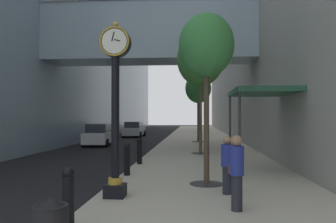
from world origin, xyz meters
TOP-DOWN VIEW (x-y plane):
  - ground_plane at (0.00, 27.00)m, footprint 110.00×110.00m
  - sidewalk_right at (3.37, 30.00)m, footprint 6.73×80.00m
  - building_block_left at (-11.46, 29.90)m, footprint 23.11×80.00m
  - street_clock at (0.60, 6.49)m, footprint 0.84×0.55m
  - bollard_nearest at (0.26, 3.94)m, footprint 0.25×0.25m
  - bollard_third at (0.26, 9.83)m, footprint 0.25×0.25m
  - bollard_fourth at (0.26, 12.78)m, footprint 0.25×0.25m
  - street_tree_near at (3.16, 8.41)m, footprint 1.81×1.81m
  - street_tree_mid_near at (3.16, 17.28)m, footprint 2.77×2.77m
  - street_tree_mid_far at (3.16, 26.14)m, footprint 2.21×2.21m
  - pedestrian_walking at (3.69, 7.06)m, footprint 0.47×0.52m
  - pedestrian_by_clock at (3.75, 5.40)m, footprint 0.46×0.46m
  - storefront_awning at (5.49, 11.37)m, footprint 2.40×3.60m
  - car_white_near at (-4.71, 23.72)m, footprint 2.15×4.66m
  - car_silver_mid at (-3.89, 34.68)m, footprint 2.15×4.27m

SIDE VIEW (x-z plane):
  - ground_plane at x=0.00m, z-range 0.00..0.00m
  - sidewalk_right at x=3.37m, z-range 0.00..0.14m
  - bollard_nearest at x=0.26m, z-range 0.17..1.38m
  - bollard_third at x=0.26m, z-range 0.17..1.38m
  - bollard_fourth at x=0.26m, z-range 0.17..1.38m
  - car_silver_mid at x=-3.89m, z-range -0.03..1.67m
  - car_white_near at x=-4.71m, z-range -0.03..1.70m
  - pedestrian_walking at x=3.69m, z-range 0.18..1.84m
  - pedestrian_by_clock at x=3.75m, z-range 0.20..1.97m
  - street_clock at x=0.60m, z-range 0.38..5.20m
  - storefront_awning at x=5.49m, z-range 1.63..4.93m
  - street_tree_near at x=3.16m, z-range 1.82..7.39m
  - street_tree_mid_far at x=3.16m, z-range 1.76..7.61m
  - street_tree_mid_near at x=3.16m, z-range 2.10..9.26m
  - building_block_left at x=-11.46m, z-range -0.05..25.11m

